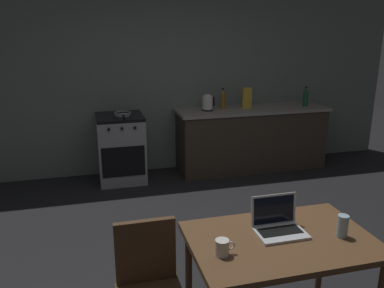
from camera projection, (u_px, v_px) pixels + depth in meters
name	position (u px, v px, depth m)	size (l,w,h in m)	color
ground_plane	(220.00, 268.00, 3.45)	(12.00, 12.00, 0.00)	black
back_wall	(182.00, 76.00, 5.60)	(6.40, 0.10, 2.66)	slate
kitchen_counter	(251.00, 138.00, 5.76)	(2.16, 0.64, 0.89)	#382D23
stove_oven	(121.00, 148.00, 5.30)	(0.60, 0.62, 0.89)	gray
dining_table	(280.00, 249.00, 2.57)	(1.18, 0.77, 0.71)	brown
chair	(149.00, 283.00, 2.44)	(0.40, 0.40, 0.87)	#4C331E
laptop	(278.00, 225.00, 2.61)	(0.32, 0.24, 0.23)	silver
electric_kettle	(208.00, 103.00, 5.44)	(0.17, 0.15, 0.22)	black
bottle	(306.00, 97.00, 5.74)	(0.08, 0.08, 0.28)	#19592D
frying_pan	(123.00, 114.00, 5.15)	(0.22, 0.39, 0.05)	gray
coffee_mug	(222.00, 248.00, 2.34)	(0.12, 0.08, 0.10)	silver
drinking_glass	(342.00, 226.00, 2.54)	(0.07, 0.07, 0.15)	#99B7C6
cereal_box	(247.00, 98.00, 5.59)	(0.13, 0.05, 0.29)	gold
bottle_b	(223.00, 99.00, 5.57)	(0.07, 0.07, 0.29)	#8C601E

